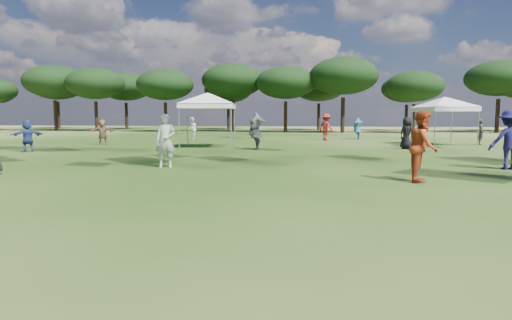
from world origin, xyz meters
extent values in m
cylinder|color=black|center=(-29.06, 45.29, 1.75)|extent=(0.40, 0.40, 3.49)
ellipsoid|color=black|center=(-29.06, 45.29, 5.59)|extent=(6.79, 6.79, 3.66)
cylinder|color=black|center=(-23.92, 45.02, 1.66)|extent=(0.38, 0.38, 3.32)
ellipsoid|color=black|center=(-23.92, 45.02, 5.31)|extent=(6.44, 6.44, 3.47)
cylinder|color=black|center=(-15.51, 44.30, 1.57)|extent=(0.36, 0.36, 3.14)
ellipsoid|color=black|center=(-15.51, 44.30, 5.03)|extent=(6.11, 6.11, 3.29)
cylinder|color=black|center=(-8.39, 45.81, 1.73)|extent=(0.40, 0.40, 3.46)
ellipsoid|color=black|center=(-8.39, 45.81, 5.54)|extent=(6.73, 6.73, 3.63)
cylinder|color=black|center=(-2.58, 44.63, 1.61)|extent=(0.37, 0.37, 3.21)
ellipsoid|color=black|center=(-2.58, 44.63, 5.14)|extent=(6.24, 6.24, 3.36)
cylinder|color=black|center=(3.26, 44.18, 1.78)|extent=(0.41, 0.41, 3.56)
ellipsoid|color=black|center=(3.26, 44.18, 5.69)|extent=(6.91, 6.91, 3.73)
cylinder|color=black|center=(10.19, 44.51, 1.44)|extent=(0.33, 0.33, 2.88)
ellipsoid|color=black|center=(10.19, 44.51, 4.61)|extent=(5.60, 5.60, 3.02)
cylinder|color=black|center=(18.96, 46.98, 1.72)|extent=(0.39, 0.39, 3.44)
ellipsoid|color=black|center=(18.96, 46.98, 5.51)|extent=(6.69, 6.69, 3.60)
cylinder|color=black|center=(-34.09, 53.56, 1.81)|extent=(0.41, 0.41, 3.62)
ellipsoid|color=black|center=(-34.09, 53.56, 5.80)|extent=(7.03, 7.03, 3.79)
cylinder|color=black|center=(-23.40, 51.57, 1.68)|extent=(0.39, 0.39, 3.37)
ellipsoid|color=black|center=(-23.40, 51.57, 5.39)|extent=(6.54, 6.54, 3.53)
cylinder|color=black|center=(-10.52, 53.31, 1.56)|extent=(0.36, 0.36, 3.11)
ellipsoid|color=black|center=(-10.52, 53.31, 4.98)|extent=(6.05, 6.05, 3.26)
cylinder|color=black|center=(0.83, 52.52, 1.60)|extent=(0.37, 0.37, 3.20)
ellipsoid|color=black|center=(0.83, 52.52, 5.12)|extent=(6.21, 6.21, 3.35)
cylinder|color=black|center=(10.82, 51.34, 1.50)|extent=(0.34, 0.34, 2.99)
ellipsoid|color=black|center=(10.82, 51.34, 4.79)|extent=(5.81, 5.81, 3.13)
cylinder|color=gray|center=(-6.14, 20.86, 1.13)|extent=(0.06, 0.06, 2.26)
cylinder|color=gray|center=(-3.51, 21.24, 1.13)|extent=(0.06, 0.06, 2.26)
cylinder|color=gray|center=(-6.52, 23.50, 1.13)|extent=(0.06, 0.06, 2.26)
cylinder|color=gray|center=(-3.88, 23.87, 1.13)|extent=(0.06, 0.06, 2.26)
cube|color=white|center=(-5.01, 22.37, 2.21)|extent=(3.19, 3.19, 0.25)
pyramid|color=white|center=(-5.01, 22.37, 2.94)|extent=(5.69, 5.69, 0.60)
cylinder|color=gray|center=(7.22, 24.69, 1.07)|extent=(0.06, 0.06, 2.13)
cylinder|color=gray|center=(9.73, 25.38, 1.07)|extent=(0.06, 0.06, 2.13)
cylinder|color=gray|center=(6.53, 27.19, 1.07)|extent=(0.06, 0.06, 2.13)
cylinder|color=gray|center=(9.03, 27.89, 1.07)|extent=(0.06, 0.06, 2.13)
cube|color=white|center=(8.13, 26.29, 2.08)|extent=(3.40, 3.40, 0.25)
pyramid|color=white|center=(8.13, 26.29, 2.81)|extent=(5.42, 5.42, 0.60)
imported|color=#2B5A82|center=(3.67, 31.77, 0.80)|extent=(1.22, 2.02, 1.59)
imported|color=brown|center=(-11.67, 23.40, 0.78)|extent=(1.52, 0.86, 1.56)
imported|color=maroon|center=(1.39, 29.86, 0.93)|extent=(1.34, 1.33, 1.86)
imported|color=#49484D|center=(-2.25, 21.15, 0.94)|extent=(1.51, 2.36, 1.87)
imported|color=#BBBAB0|center=(-4.08, 13.32, 0.88)|extent=(0.73, 0.57, 1.77)
imported|color=#A63B1B|center=(3.56, 11.32, 0.92)|extent=(0.89, 1.04, 1.84)
imported|color=#312F34|center=(10.36, 26.78, 0.76)|extent=(0.47, 0.62, 1.52)
imported|color=white|center=(-7.96, 29.06, 0.80)|extent=(0.75, 0.88, 1.60)
imported|color=#18164D|center=(6.87, 14.40, 0.94)|extent=(1.29, 0.83, 1.89)
imported|color=black|center=(5.37, 22.75, 0.81)|extent=(0.92, 0.93, 1.62)
imported|color=navy|center=(-12.69, 18.22, 0.76)|extent=(1.25, 1.38, 1.52)
camera|label=1|loc=(0.91, -0.11, 1.69)|focal=30.00mm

